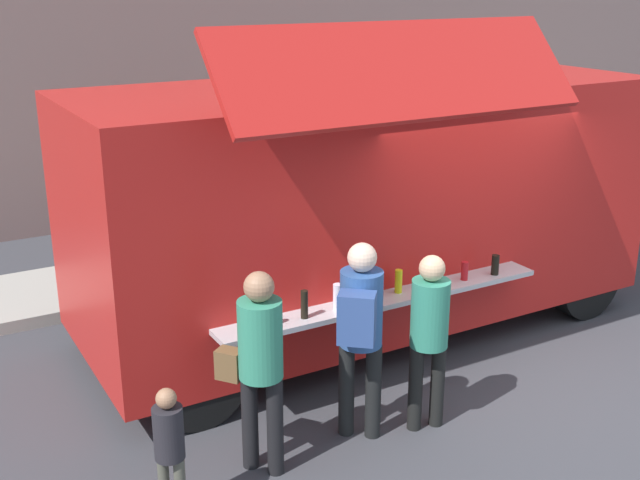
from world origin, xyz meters
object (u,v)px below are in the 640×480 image
(food_truck_main, at_px, (366,199))
(customer_front_ordering, at_px, (429,327))
(customer_rear_waiting, at_px, (259,356))
(customer_mid_with_backpack, at_px, (360,323))
(child_near_queue, at_px, (169,443))
(trash_bin, at_px, (482,199))

(food_truck_main, height_order, customer_front_ordering, food_truck_main)
(customer_front_ordering, height_order, customer_rear_waiting, customer_rear_waiting)
(food_truck_main, xyz_separation_m, customer_front_ordering, (-0.68, -2.06, -0.55))
(customer_mid_with_backpack, bearing_deg, child_near_queue, 138.58)
(customer_rear_waiting, bearing_deg, child_near_queue, 159.76)
(customer_front_ordering, bearing_deg, trash_bin, -33.84)
(trash_bin, xyz_separation_m, customer_rear_waiting, (-5.98, -4.24, 0.58))
(customer_mid_with_backpack, xyz_separation_m, child_near_queue, (-1.79, -0.26, -0.44))
(food_truck_main, distance_m, trash_bin, 4.53)
(food_truck_main, relative_size, child_near_queue, 5.72)
(child_near_queue, bearing_deg, food_truck_main, -0.30)
(customer_front_ordering, distance_m, customer_rear_waiting, 1.56)
(customer_front_ordering, relative_size, customer_rear_waiting, 0.94)
(food_truck_main, relative_size, customer_rear_waiting, 3.61)
(trash_bin, distance_m, child_near_queue, 8.18)
(customer_mid_with_backpack, distance_m, child_near_queue, 1.86)
(customer_front_ordering, height_order, child_near_queue, customer_front_ordering)
(food_truck_main, xyz_separation_m, child_near_queue, (-3.08, -2.17, -0.87))
(trash_bin, xyz_separation_m, customer_front_ordering, (-4.42, -4.38, 0.52))
(customer_front_ordering, bearing_deg, customer_mid_with_backpack, 87.59)
(trash_bin, xyz_separation_m, child_near_queue, (-6.83, -4.50, 0.20))
(trash_bin, height_order, customer_rear_waiting, customer_rear_waiting)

